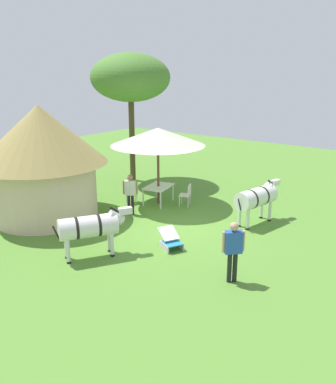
% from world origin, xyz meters
% --- Properties ---
extents(ground_plane, '(36.00, 36.00, 0.00)m').
position_xyz_m(ground_plane, '(0.00, 0.00, 0.00)').
color(ground_plane, '#548731').
extents(thatched_hut, '(4.72, 4.72, 4.15)m').
position_xyz_m(thatched_hut, '(-2.07, 4.41, 2.30)').
color(thatched_hut, beige).
rests_on(thatched_hut, ground_plane).
extents(shade_umbrella, '(3.78, 3.78, 3.12)m').
position_xyz_m(shade_umbrella, '(1.70, 2.05, 2.77)').
color(shade_umbrella, brown).
rests_on(shade_umbrella, ground_plane).
extents(patio_dining_table, '(1.49, 1.16, 0.74)m').
position_xyz_m(patio_dining_table, '(1.70, 2.05, 0.66)').
color(patio_dining_table, silver).
rests_on(patio_dining_table, ground_plane).
extents(patio_chair_near_hut, '(0.60, 0.59, 0.90)m').
position_xyz_m(patio_chair_near_hut, '(1.05, 3.06, 0.52)').
color(patio_chair_near_hut, silver).
rests_on(patio_chair_near_hut, ground_plane).
extents(patio_chair_east_end, '(0.56, 0.55, 0.90)m').
position_xyz_m(patio_chair_east_end, '(2.14, 0.93, 0.52)').
color(patio_chair_east_end, white).
rests_on(patio_chair_east_end, ground_plane).
extents(guest_beside_umbrella, '(0.40, 0.48, 1.56)m').
position_xyz_m(guest_beside_umbrella, '(0.03, 2.07, 0.94)').
color(guest_beside_umbrella, black).
rests_on(guest_beside_umbrella, ground_plane).
extents(standing_watcher, '(0.46, 0.46, 1.66)m').
position_xyz_m(standing_watcher, '(-2.19, -3.48, 1.00)').
color(standing_watcher, black).
rests_on(standing_watcher, ground_plane).
extents(striped_lounge_chair, '(0.84, 0.97, 0.58)m').
position_xyz_m(striped_lounge_chair, '(-1.49, -0.97, 0.25)').
color(striped_lounge_chair, teal).
rests_on(striped_lounge_chair, ground_plane).
extents(zebra_nearest_camera, '(2.34, 0.99, 1.51)m').
position_xyz_m(zebra_nearest_camera, '(2.04, -2.14, 0.97)').
color(zebra_nearest_camera, silver).
rests_on(zebra_nearest_camera, ground_plane).
extents(zebra_by_umbrella, '(2.07, 1.47, 1.49)m').
position_xyz_m(zebra_by_umbrella, '(-3.40, 0.53, 0.95)').
color(zebra_by_umbrella, silver).
rests_on(zebra_by_umbrella, ground_plane).
extents(acacia_tree_far_lawn, '(3.72, 3.72, 6.07)m').
position_xyz_m(acacia_tree_far_lawn, '(3.77, 5.31, 4.93)').
color(acacia_tree_far_lawn, '#4A3F24').
rests_on(acacia_tree_far_lawn, ground_plane).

